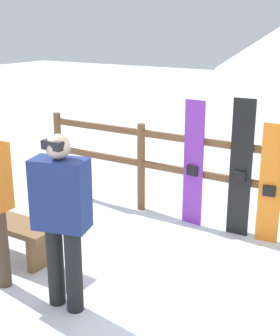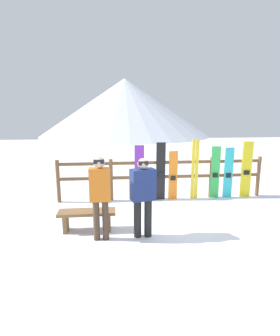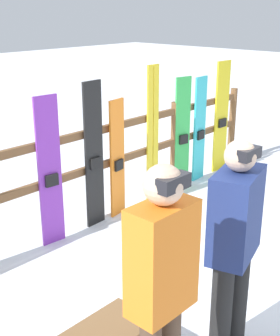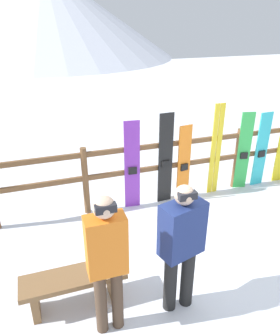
# 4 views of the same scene
# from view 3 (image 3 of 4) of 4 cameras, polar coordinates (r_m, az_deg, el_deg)

# --- Properties ---
(ground_plane) EXTENTS (40.00, 40.00, 0.00)m
(ground_plane) POSITION_cam_3_polar(r_m,az_deg,el_deg) (4.30, 13.36, -13.95)
(ground_plane) COLOR white
(fence) EXTENTS (5.72, 0.10, 1.15)m
(fence) POSITION_cam_3_polar(r_m,az_deg,el_deg) (5.12, -5.60, 0.63)
(fence) COLOR brown
(fence) RESTS_ON ground
(person_orange) EXTENTS (0.38, 0.21, 1.60)m
(person_orange) POSITION_cam_3_polar(r_m,az_deg,el_deg) (2.53, 2.67, -13.77)
(person_orange) COLOR #4C3828
(person_orange) RESTS_ON ground
(person_navy) EXTENTS (0.50, 0.36, 1.54)m
(person_navy) POSITION_cam_3_polar(r_m,az_deg,el_deg) (3.15, 11.43, -8.25)
(person_navy) COLOR black
(person_navy) RESTS_ON ground
(snowboard_purple) EXTENTS (0.26, 0.07, 1.53)m
(snowboard_purple) POSITION_cam_3_polar(r_m,az_deg,el_deg) (4.67, -10.94, -0.57)
(snowboard_purple) COLOR purple
(snowboard_purple) RESTS_ON ground
(snowboard_black_stripe) EXTENTS (0.25, 0.06, 1.60)m
(snowboard_black_stripe) POSITION_cam_3_polar(r_m,az_deg,el_deg) (5.01, -5.63, 1.47)
(snowboard_black_stripe) COLOR black
(snowboard_black_stripe) RESTS_ON ground
(snowboard_orange) EXTENTS (0.25, 0.08, 1.36)m
(snowboard_orange) POSITION_cam_3_polar(r_m,az_deg,el_deg) (5.28, -2.78, 1.09)
(snowboard_orange) COLOR orange
(snowboard_orange) RESTS_ON ground
(ski_pair_yellow) EXTENTS (0.20, 0.02, 1.67)m
(ski_pair_yellow) POSITION_cam_3_polar(r_m,az_deg,el_deg) (5.66, 1.54, 4.08)
(ski_pair_yellow) COLOR yellow
(ski_pair_yellow) RESTS_ON ground
(snowboard_green) EXTENTS (0.24, 0.09, 1.47)m
(snowboard_green) POSITION_cam_3_polar(r_m,az_deg,el_deg) (6.12, 5.17, 4.17)
(snowboard_green) COLOR green
(snowboard_green) RESTS_ON ground
(snowboard_cyan) EXTENTS (0.26, 0.06, 1.43)m
(snowboard_cyan) POSITION_cam_3_polar(r_m,az_deg,el_deg) (6.43, 7.27, 4.65)
(snowboard_cyan) COLOR #2DBFCC
(snowboard_cyan) RESTS_ON ground
(snowboard_yellow) EXTENTS (0.29, 0.07, 1.59)m
(snowboard_yellow) POSITION_cam_3_polar(r_m,az_deg,el_deg) (6.84, 9.87, 6.09)
(snowboard_yellow) COLOR yellow
(snowboard_yellow) RESTS_ON ground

